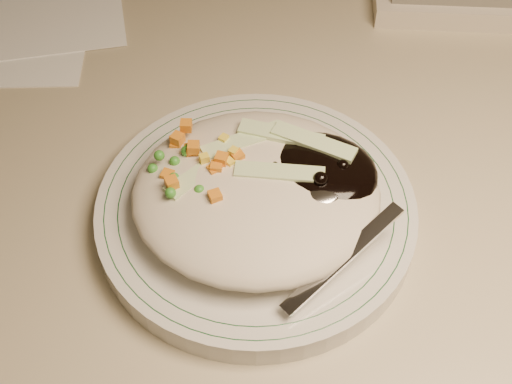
{
  "coord_description": "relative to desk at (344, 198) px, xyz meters",
  "views": [
    {
      "loc": [
        -0.11,
        0.84,
        1.2
      ],
      "look_at": [
        -0.11,
        1.19,
        0.78
      ],
      "focal_mm": 50.0,
      "sensor_mm": 36.0,
      "label": 1
    }
  ],
  "objects": [
    {
      "name": "plate_rim",
      "position": [
        -0.11,
        -0.19,
        0.22
      ],
      "size": [
        0.24,
        0.24,
        0.0
      ],
      "color": "#144723",
      "rests_on": "plate"
    },
    {
      "name": "meal",
      "position": [
        -0.1,
        -0.19,
        0.24
      ],
      "size": [
        0.2,
        0.19,
        0.05
      ],
      "color": "beige",
      "rests_on": "plate"
    },
    {
      "name": "desk",
      "position": [
        0.0,
        0.0,
        0.0
      ],
      "size": [
        1.4,
        0.7,
        0.74
      ],
      "color": "tan",
      "rests_on": "ground"
    },
    {
      "name": "plate",
      "position": [
        -0.11,
        -0.19,
        0.21
      ],
      "size": [
        0.26,
        0.26,
        0.02
      ],
      "primitive_type": "cylinder",
      "color": "beige",
      "rests_on": "desk"
    }
  ]
}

